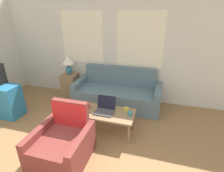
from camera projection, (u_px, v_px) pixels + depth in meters
wall_back at (113, 49)px, 4.35m from camera, size 6.85×0.06×2.60m
couch at (117, 94)px, 4.34m from camera, size 2.08×0.80×0.91m
armchair at (63, 144)px, 2.75m from camera, size 0.81×0.84×0.86m
side_table at (70, 85)px, 4.77m from camera, size 0.39×0.39×0.63m
table_lamp at (68, 62)px, 4.51m from camera, size 0.31×0.31×0.50m
coffee_table at (106, 114)px, 3.29m from camera, size 1.07×0.55×0.44m
laptop at (105, 108)px, 3.28m from camera, size 0.35×0.33×0.27m
cup_navy at (130, 113)px, 3.16m from camera, size 0.08×0.08×0.07m
cup_yellow at (88, 106)px, 3.38m from camera, size 0.07×0.07×0.10m
cup_white at (127, 110)px, 3.27m from camera, size 0.09×0.09×0.08m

